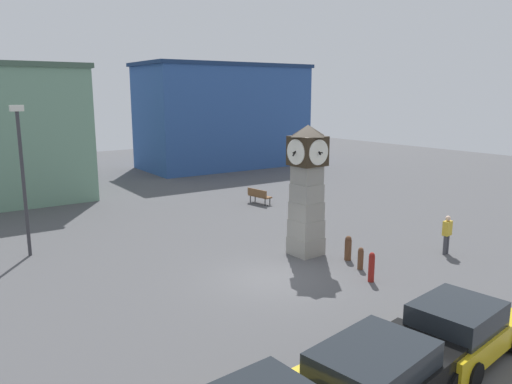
{
  "coord_description": "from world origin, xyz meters",
  "views": [
    {
      "loc": [
        -10.83,
        -13.2,
        6.63
      ],
      "look_at": [
        1.1,
        2.52,
        2.63
      ],
      "focal_mm": 35.0,
      "sensor_mm": 36.0,
      "label": 1
    }
  ],
  "objects_px": {
    "car_near_tower": "(379,376)",
    "street_lamp_near_road": "(22,170)",
    "bench": "(259,195)",
    "bollard_far_row": "(371,267)",
    "car_by_building": "(459,329)",
    "clock_tower": "(307,188)",
    "bollard_near_tower": "(348,248)",
    "pedestrian_by_cars": "(447,232)",
    "bollard_mid_row": "(361,258)"
  },
  "relations": [
    {
      "from": "clock_tower",
      "to": "car_by_building",
      "type": "relative_size",
      "value": 1.35
    },
    {
      "from": "bollard_near_tower",
      "to": "bollard_far_row",
      "type": "bearing_deg",
      "value": -117.25
    },
    {
      "from": "bench",
      "to": "street_lamp_near_road",
      "type": "bearing_deg",
      "value": -171.79
    },
    {
      "from": "car_by_building",
      "to": "bench",
      "type": "relative_size",
      "value": 2.41
    },
    {
      "from": "clock_tower",
      "to": "car_near_tower",
      "type": "height_order",
      "value": "clock_tower"
    },
    {
      "from": "clock_tower",
      "to": "bench",
      "type": "xyz_separation_m",
      "value": [
        4.22,
        8.67,
        -2.28
      ]
    },
    {
      "from": "bollard_far_row",
      "to": "car_near_tower",
      "type": "height_order",
      "value": "car_near_tower"
    },
    {
      "from": "bollard_far_row",
      "to": "car_near_tower",
      "type": "bearing_deg",
      "value": -138.91
    },
    {
      "from": "bollard_near_tower",
      "to": "street_lamp_near_road",
      "type": "height_order",
      "value": "street_lamp_near_road"
    },
    {
      "from": "bench",
      "to": "bollard_near_tower",
      "type": "bearing_deg",
      "value": -108.27
    },
    {
      "from": "bollard_mid_row",
      "to": "car_near_tower",
      "type": "height_order",
      "value": "car_near_tower"
    },
    {
      "from": "clock_tower",
      "to": "bollard_far_row",
      "type": "bearing_deg",
      "value": -93.62
    },
    {
      "from": "bollard_near_tower",
      "to": "pedestrian_by_cars",
      "type": "relative_size",
      "value": 0.61
    },
    {
      "from": "car_by_building",
      "to": "pedestrian_by_cars",
      "type": "bearing_deg",
      "value": 34.18
    },
    {
      "from": "car_by_building",
      "to": "bollard_far_row",
      "type": "bearing_deg",
      "value": 64.38
    },
    {
      "from": "clock_tower",
      "to": "street_lamp_near_road",
      "type": "xyz_separation_m",
      "value": [
        -9.15,
        6.74,
        0.74
      ]
    },
    {
      "from": "car_near_tower",
      "to": "street_lamp_near_road",
      "type": "relative_size",
      "value": 0.78
    },
    {
      "from": "car_by_building",
      "to": "pedestrian_by_cars",
      "type": "relative_size",
      "value": 2.43
    },
    {
      "from": "car_by_building",
      "to": "bench",
      "type": "distance_m",
      "value": 18.29
    },
    {
      "from": "car_by_building",
      "to": "car_near_tower",
      "type": "bearing_deg",
      "value": -176.6
    },
    {
      "from": "bollard_near_tower",
      "to": "street_lamp_near_road",
      "type": "bearing_deg",
      "value": 140.26
    },
    {
      "from": "bollard_near_tower",
      "to": "clock_tower",
      "type": "bearing_deg",
      "value": 118.37
    },
    {
      "from": "car_near_tower",
      "to": "car_by_building",
      "type": "distance_m",
      "value": 3.36
    },
    {
      "from": "car_near_tower",
      "to": "bench",
      "type": "xyz_separation_m",
      "value": [
        10.06,
        17.21,
        -0.26
      ]
    },
    {
      "from": "street_lamp_near_road",
      "to": "bollard_far_row",
      "type": "bearing_deg",
      "value": -49.38
    },
    {
      "from": "clock_tower",
      "to": "bollard_far_row",
      "type": "xyz_separation_m",
      "value": [
        -0.23,
        -3.65,
        -2.25
      ]
    },
    {
      "from": "car_by_building",
      "to": "street_lamp_near_road",
      "type": "distance_m",
      "value": 16.73
    },
    {
      "from": "bollard_near_tower",
      "to": "pedestrian_by_cars",
      "type": "distance_m",
      "value": 4.28
    },
    {
      "from": "car_near_tower",
      "to": "bench",
      "type": "relative_size",
      "value": 2.9
    },
    {
      "from": "bollard_mid_row",
      "to": "street_lamp_near_road",
      "type": "distance_m",
      "value": 13.72
    },
    {
      "from": "clock_tower",
      "to": "car_by_building",
      "type": "xyz_separation_m",
      "value": [
        -2.48,
        -8.34,
        -2.04
      ]
    },
    {
      "from": "clock_tower",
      "to": "pedestrian_by_cars",
      "type": "distance_m",
      "value": 6.11
    },
    {
      "from": "bollard_far_row",
      "to": "car_by_building",
      "type": "height_order",
      "value": "car_by_building"
    },
    {
      "from": "bench",
      "to": "street_lamp_near_road",
      "type": "relative_size",
      "value": 0.27
    },
    {
      "from": "bench",
      "to": "bollard_far_row",
      "type": "bearing_deg",
      "value": -109.88
    },
    {
      "from": "bollard_mid_row",
      "to": "pedestrian_by_cars",
      "type": "xyz_separation_m",
      "value": [
        4.21,
        -0.93,
        0.5
      ]
    },
    {
      "from": "bollard_mid_row",
      "to": "car_by_building",
      "type": "distance_m",
      "value": 6.46
    },
    {
      "from": "clock_tower",
      "to": "bollard_mid_row",
      "type": "height_order",
      "value": "clock_tower"
    },
    {
      "from": "car_by_building",
      "to": "clock_tower",
      "type": "bearing_deg",
      "value": 73.45
    },
    {
      "from": "bollard_mid_row",
      "to": "street_lamp_near_road",
      "type": "height_order",
      "value": "street_lamp_near_road"
    },
    {
      "from": "car_near_tower",
      "to": "car_by_building",
      "type": "xyz_separation_m",
      "value": [
        3.36,
        0.2,
        -0.03
      ]
    },
    {
      "from": "car_near_tower",
      "to": "bench",
      "type": "bearing_deg",
      "value": 59.7
    },
    {
      "from": "bollard_near_tower",
      "to": "bench",
      "type": "bearing_deg",
      "value": 71.73
    },
    {
      "from": "clock_tower",
      "to": "pedestrian_by_cars",
      "type": "height_order",
      "value": "clock_tower"
    },
    {
      "from": "bollard_far_row",
      "to": "bollard_near_tower",
      "type": "bearing_deg",
      "value": 62.75
    },
    {
      "from": "car_near_tower",
      "to": "street_lamp_near_road",
      "type": "xyz_separation_m",
      "value": [
        -3.31,
        15.28,
        2.76
      ]
    },
    {
      "from": "bollard_far_row",
      "to": "bench",
      "type": "relative_size",
      "value": 0.66
    },
    {
      "from": "bollard_mid_row",
      "to": "car_near_tower",
      "type": "bearing_deg",
      "value": -136.43
    },
    {
      "from": "bollard_near_tower",
      "to": "car_near_tower",
      "type": "bearing_deg",
      "value": -133.75
    },
    {
      "from": "bollard_near_tower",
      "to": "car_near_tower",
      "type": "distance_m",
      "value": 9.66
    }
  ]
}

